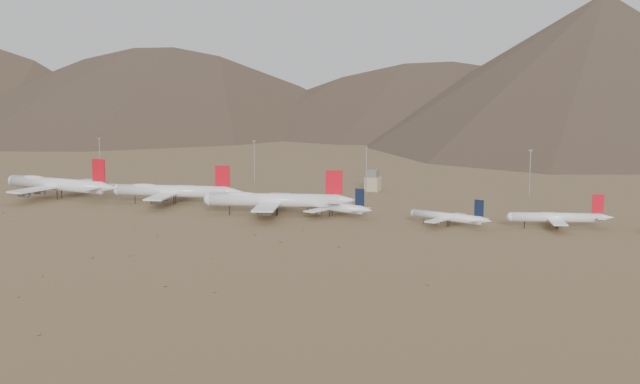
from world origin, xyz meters
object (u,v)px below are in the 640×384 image
at_px(widebody_east, 275,200).
at_px(narrowbody_b, 449,217).
at_px(widebody_west, 58,184).
at_px(widebody_centre, 173,191).
at_px(narrowbody_a, 332,207).
at_px(control_tower, 373,182).

relative_size(widebody_east, narrowbody_b, 1.84).
relative_size(widebody_west, widebody_centre, 1.11).
bearing_deg(widebody_east, widebody_centre, 153.21).
bearing_deg(narrowbody_b, widebody_centre, -168.55).
distance_m(widebody_centre, narrowbody_a, 89.78).
bearing_deg(control_tower, narrowbody_a, -84.57).
distance_m(widebody_centre, narrowbody_b, 148.31).
distance_m(narrowbody_b, control_tower, 117.96).
relative_size(widebody_west, narrowbody_a, 1.77).
bearing_deg(widebody_west, narrowbody_b, 5.12).
bearing_deg(control_tower, narrowbody_b, -55.43).
bearing_deg(narrowbody_b, widebody_west, -166.00).
height_order(widebody_centre, widebody_east, widebody_east).
bearing_deg(widebody_centre, widebody_west, 172.26).
distance_m(narrowbody_a, narrowbody_b, 58.58).
height_order(narrowbody_a, narrowbody_b, narrowbody_a).
bearing_deg(narrowbody_b, widebody_east, -163.26).
bearing_deg(widebody_west, narrowbody_a, 6.62).
bearing_deg(widebody_east, narrowbody_a, 0.12).
xyz_separation_m(widebody_west, widebody_east, (132.10, -8.26, -0.27)).
bearing_deg(control_tower, widebody_east, -100.12).
distance_m(widebody_east, narrowbody_a, 27.39).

